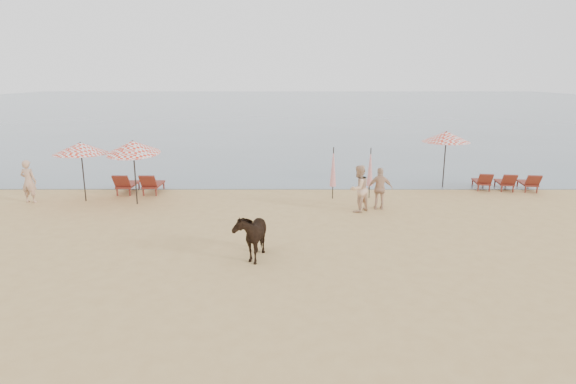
# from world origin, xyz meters

# --- Properties ---
(ground) EXTENTS (120.00, 120.00, 0.00)m
(ground) POSITION_xyz_m (0.00, 0.00, 0.00)
(ground) COLOR tan
(ground) RESTS_ON ground
(sea) EXTENTS (160.00, 140.00, 0.06)m
(sea) POSITION_xyz_m (0.00, 80.00, 0.00)
(sea) COLOR #51606B
(sea) RESTS_ON ground
(lounger_cluster_left) EXTENTS (1.78, 1.71, 0.63)m
(lounger_cluster_left) POSITION_xyz_m (-6.40, 9.24, 0.44)
(lounger_cluster_left) COLOR maroon
(lounger_cluster_left) RESTS_ON ground
(lounger_cluster_right) EXTENTS (2.74, 1.85, 0.56)m
(lounger_cluster_right) POSITION_xyz_m (9.62, 9.88, 0.39)
(lounger_cluster_right) COLOR maroon
(lounger_cluster_right) RESTS_ON ground
(umbrella_open_left_a) EXTENTS (2.11, 2.11, 2.40)m
(umbrella_open_left_a) POSITION_xyz_m (-8.21, 7.99, 2.16)
(umbrella_open_left_a) COLOR black
(umbrella_open_left_a) RESTS_ON ground
(umbrella_open_left_b) EXTENTS (2.05, 2.09, 2.62)m
(umbrella_open_left_b) POSITION_xyz_m (-5.98, 7.52, 2.27)
(umbrella_open_left_b) COLOR black
(umbrella_open_left_b) RESTS_ON ground
(umbrella_open_right) EXTENTS (2.10, 2.10, 2.57)m
(umbrella_open_right) POSITION_xyz_m (7.04, 10.47, 2.31)
(umbrella_open_right) COLOR black
(umbrella_open_right) RESTS_ON ground
(umbrella_closed_left) EXTENTS (0.26, 0.26, 2.15)m
(umbrella_closed_left) POSITION_xyz_m (1.84, 8.41, 1.32)
(umbrella_closed_left) COLOR black
(umbrella_closed_left) RESTS_ON ground
(umbrella_closed_right) EXTENTS (0.26, 0.26, 2.10)m
(umbrella_closed_right) POSITION_xyz_m (3.38, 8.56, 1.29)
(umbrella_closed_right) COLOR black
(umbrella_closed_right) RESTS_ON ground
(cow) EXTENTS (0.92, 1.69, 1.36)m
(cow) POSITION_xyz_m (-1.02, 1.78, 0.68)
(cow) COLOR black
(cow) RESTS_ON ground
(beachgoer_left) EXTENTS (0.68, 0.49, 1.73)m
(beachgoer_left) POSITION_xyz_m (-10.32, 7.78, 0.86)
(beachgoer_left) COLOR tan
(beachgoer_left) RESTS_ON ground
(beachgoer_right_a) EXTENTS (1.08, 1.07, 1.76)m
(beachgoer_right_a) POSITION_xyz_m (2.62, 6.45, 0.88)
(beachgoer_right_a) COLOR tan
(beachgoer_right_a) RESTS_ON ground
(beachgoer_right_b) EXTENTS (0.96, 0.43, 1.60)m
(beachgoer_right_b) POSITION_xyz_m (3.47, 6.78, 0.80)
(beachgoer_right_b) COLOR tan
(beachgoer_right_b) RESTS_ON ground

